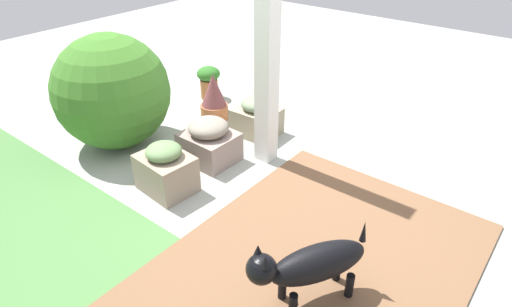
{
  "coord_description": "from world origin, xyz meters",
  "views": [
    {
      "loc": [
        -1.92,
        2.54,
        2.17
      ],
      "look_at": [
        0.06,
        0.04,
        0.25
      ],
      "focal_mm": 30.61,
      "sensor_mm": 36.0,
      "label": 1
    }
  ],
  "objects_px": {
    "stone_planter_near": "(209,141)",
    "stone_planter_mid": "(166,169)",
    "terracotta_pot_spiky": "(214,98)",
    "dog": "(310,265)",
    "round_shrub": "(112,92)",
    "terracotta_pot_broad": "(209,80)",
    "stone_planter_nearest": "(257,117)",
    "porch_pillar": "(268,26)"
  },
  "relations": [
    {
      "from": "stone_planter_near",
      "to": "stone_planter_mid",
      "type": "height_order",
      "value": "stone_planter_mid"
    },
    {
      "from": "terracotta_pot_spiky",
      "to": "stone_planter_near",
      "type": "bearing_deg",
      "value": 130.12
    },
    {
      "from": "stone_planter_near",
      "to": "dog",
      "type": "distance_m",
      "value": 1.82
    },
    {
      "from": "round_shrub",
      "to": "terracotta_pot_spiky",
      "type": "distance_m",
      "value": 1.09
    },
    {
      "from": "round_shrub",
      "to": "terracotta_pot_broad",
      "type": "xyz_separation_m",
      "value": [
        0.07,
        -1.37,
        -0.33
      ]
    },
    {
      "from": "stone_planter_nearest",
      "to": "porch_pillar",
      "type": "bearing_deg",
      "value": 138.29
    },
    {
      "from": "terracotta_pot_spiky",
      "to": "dog",
      "type": "bearing_deg",
      "value": 145.45
    },
    {
      "from": "porch_pillar",
      "to": "terracotta_pot_spiky",
      "type": "height_order",
      "value": "porch_pillar"
    },
    {
      "from": "terracotta_pot_spiky",
      "to": "terracotta_pot_broad",
      "type": "relative_size",
      "value": 1.34
    },
    {
      "from": "stone_planter_near",
      "to": "terracotta_pot_broad",
      "type": "distance_m",
      "value": 1.45
    },
    {
      "from": "round_shrub",
      "to": "stone_planter_mid",
      "type": "bearing_deg",
      "value": 165.62
    },
    {
      "from": "porch_pillar",
      "to": "stone_planter_nearest",
      "type": "bearing_deg",
      "value": -41.71
    },
    {
      "from": "stone_planter_near",
      "to": "round_shrub",
      "type": "relative_size",
      "value": 0.44
    },
    {
      "from": "porch_pillar",
      "to": "dog",
      "type": "relative_size",
      "value": 3.4
    },
    {
      "from": "stone_planter_mid",
      "to": "round_shrub",
      "type": "bearing_deg",
      "value": -14.38
    },
    {
      "from": "porch_pillar",
      "to": "terracotta_pot_spiky",
      "type": "xyz_separation_m",
      "value": [
        0.95,
        -0.31,
        -1.0
      ]
    },
    {
      "from": "porch_pillar",
      "to": "round_shrub",
      "type": "distance_m",
      "value": 1.64
    },
    {
      "from": "stone_planter_mid",
      "to": "terracotta_pot_broad",
      "type": "height_order",
      "value": "stone_planter_mid"
    },
    {
      "from": "stone_planter_nearest",
      "to": "terracotta_pot_spiky",
      "type": "bearing_deg",
      "value": 2.72
    },
    {
      "from": "porch_pillar",
      "to": "round_shrub",
      "type": "height_order",
      "value": "porch_pillar"
    },
    {
      "from": "stone_planter_near",
      "to": "terracotta_pot_spiky",
      "type": "relative_size",
      "value": 0.92
    },
    {
      "from": "stone_planter_nearest",
      "to": "round_shrub",
      "type": "distance_m",
      "value": 1.43
    },
    {
      "from": "porch_pillar",
      "to": "terracotta_pot_spiky",
      "type": "distance_m",
      "value": 1.41
    },
    {
      "from": "stone_planter_nearest",
      "to": "terracotta_pot_broad",
      "type": "relative_size",
      "value": 1.16
    },
    {
      "from": "terracotta_pot_broad",
      "to": "stone_planter_near",
      "type": "bearing_deg",
      "value": 133.77
    },
    {
      "from": "round_shrub",
      "to": "terracotta_pot_broad",
      "type": "distance_m",
      "value": 1.41
    },
    {
      "from": "stone_planter_near",
      "to": "terracotta_pot_broad",
      "type": "height_order",
      "value": "stone_planter_near"
    },
    {
      "from": "stone_planter_nearest",
      "to": "terracotta_pot_spiky",
      "type": "height_order",
      "value": "terracotta_pot_spiky"
    },
    {
      "from": "round_shrub",
      "to": "terracotta_pot_spiky",
      "type": "bearing_deg",
      "value": -111.26
    },
    {
      "from": "stone_planter_mid",
      "to": "round_shrub",
      "type": "height_order",
      "value": "round_shrub"
    },
    {
      "from": "stone_planter_near",
      "to": "stone_planter_mid",
      "type": "relative_size",
      "value": 1.02
    },
    {
      "from": "round_shrub",
      "to": "dog",
      "type": "bearing_deg",
      "value": 168.54
    },
    {
      "from": "terracotta_pot_spiky",
      "to": "dog",
      "type": "relative_size",
      "value": 0.72
    },
    {
      "from": "porch_pillar",
      "to": "stone_planter_near",
      "type": "distance_m",
      "value": 1.17
    },
    {
      "from": "dog",
      "to": "stone_planter_near",
      "type": "bearing_deg",
      "value": -27.37
    },
    {
      "from": "stone_planter_nearest",
      "to": "stone_planter_mid",
      "type": "bearing_deg",
      "value": 91.59
    },
    {
      "from": "stone_planter_nearest",
      "to": "stone_planter_near",
      "type": "relative_size",
      "value": 0.93
    },
    {
      "from": "dog",
      "to": "round_shrub",
      "type": "bearing_deg",
      "value": -11.46
    },
    {
      "from": "stone_planter_near",
      "to": "terracotta_pot_spiky",
      "type": "distance_m",
      "value": 0.86
    },
    {
      "from": "stone_planter_mid",
      "to": "round_shrub",
      "type": "relative_size",
      "value": 0.43
    },
    {
      "from": "terracotta_pot_broad",
      "to": "terracotta_pot_spiky",
      "type": "bearing_deg",
      "value": 139.05
    },
    {
      "from": "terracotta_pot_broad",
      "to": "stone_planter_nearest",
      "type": "bearing_deg",
      "value": 160.43
    }
  ]
}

